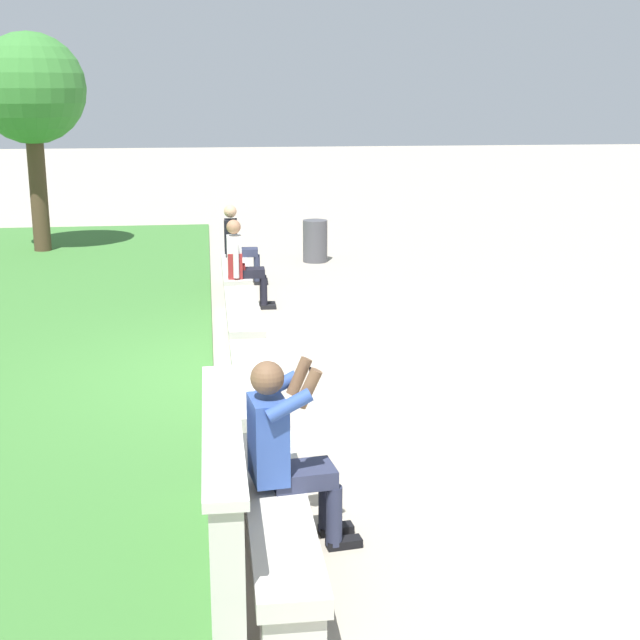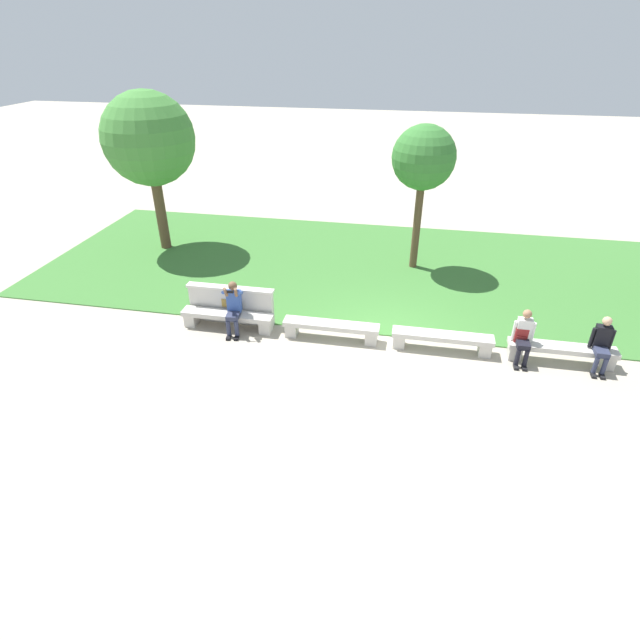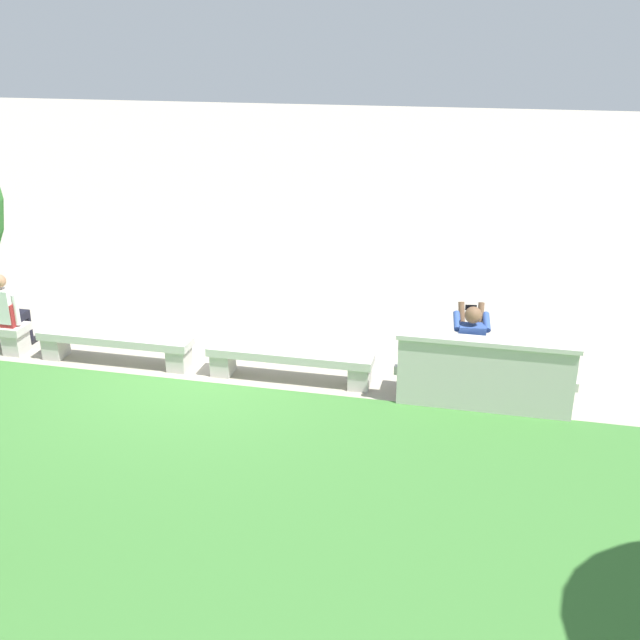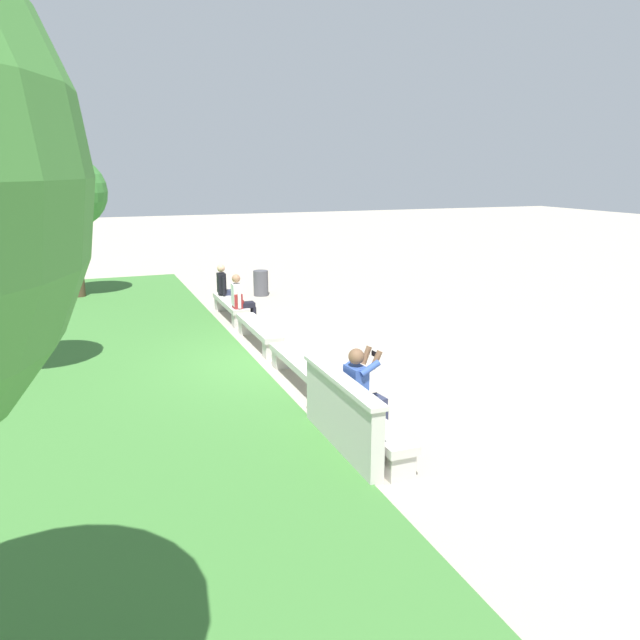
{
  "view_description": "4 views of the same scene",
  "coord_description": "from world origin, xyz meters",
  "px_view_note": "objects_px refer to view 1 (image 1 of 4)",
  "views": [
    {
      "loc": [
        -9.21,
        0.38,
        2.99
      ],
      "look_at": [
        -1.12,
        -0.64,
        0.89
      ],
      "focal_mm": 50.0,
      "sensor_mm": 36.0,
      "label": 1
    },
    {
      "loc": [
        0.37,
        -10.29,
        6.66
      ],
      "look_at": [
        -1.46,
        -0.79,
        0.98
      ],
      "focal_mm": 28.0,
      "sensor_mm": 36.0,
      "label": 2
    },
    {
      "loc": [
        -3.87,
        9.21,
        4.64
      ],
      "look_at": [
        -1.65,
        -0.5,
        0.75
      ],
      "focal_mm": 42.0,
      "sensor_mm": 36.0,
      "label": 3
    },
    {
      "loc": [
        -11.16,
        3.41,
        3.69
      ],
      "look_at": [
        -0.67,
        -0.64,
        0.95
      ],
      "focal_mm": 35.0,
      "sensor_mm": 36.0,
      "label": 4
    }
  ],
  "objects_px": {
    "backpack": "(236,265)",
    "person_companion": "(238,242)",
    "bench_near": "(255,388)",
    "tree_behind_wall": "(31,91)",
    "bench_mid": "(243,317)",
    "person_photographer": "(286,445)",
    "bench_main": "(278,521)",
    "bench_far": "(236,274)",
    "person_distant": "(242,261)",
    "trash_bin": "(315,241)"
  },
  "relations": [
    {
      "from": "person_photographer",
      "to": "tree_behind_wall",
      "type": "xyz_separation_m",
      "value": [
        11.88,
        3.61,
        2.24
      ]
    },
    {
      "from": "backpack",
      "to": "person_companion",
      "type": "bearing_deg",
      "value": -3.09
    },
    {
      "from": "bench_far",
      "to": "person_photographer",
      "type": "xyz_separation_m",
      "value": [
        -7.77,
        -0.08,
        0.43
      ]
    },
    {
      "from": "backpack",
      "to": "tree_behind_wall",
      "type": "xyz_separation_m",
      "value": [
        5.05,
        3.51,
        2.35
      ]
    },
    {
      "from": "bench_mid",
      "to": "person_photographer",
      "type": "distance_m",
      "value": 5.13
    },
    {
      "from": "bench_mid",
      "to": "person_companion",
      "type": "distance_m",
      "value": 3.43
    },
    {
      "from": "trash_bin",
      "to": "backpack",
      "type": "bearing_deg",
      "value": 155.87
    },
    {
      "from": "bench_near",
      "to": "bench_mid",
      "type": "height_order",
      "value": "same"
    },
    {
      "from": "bench_mid",
      "to": "trash_bin",
      "type": "bearing_deg",
      "value": -16.32
    },
    {
      "from": "bench_near",
      "to": "backpack",
      "type": "height_order",
      "value": "backpack"
    },
    {
      "from": "bench_near",
      "to": "bench_far",
      "type": "height_order",
      "value": "same"
    },
    {
      "from": "bench_main",
      "to": "bench_near",
      "type": "distance_m",
      "value": 2.66
    },
    {
      "from": "bench_near",
      "to": "person_photographer",
      "type": "height_order",
      "value": "person_photographer"
    },
    {
      "from": "bench_near",
      "to": "person_distant",
      "type": "distance_m",
      "value": 4.44
    },
    {
      "from": "backpack",
      "to": "tree_behind_wall",
      "type": "relative_size",
      "value": 0.11
    },
    {
      "from": "tree_behind_wall",
      "to": "person_photographer",
      "type": "bearing_deg",
      "value": -163.1
    },
    {
      "from": "trash_bin",
      "to": "tree_behind_wall",
      "type": "bearing_deg",
      "value": 71.96
    },
    {
      "from": "person_distant",
      "to": "trash_bin",
      "type": "relative_size",
      "value": 1.68
    },
    {
      "from": "person_distant",
      "to": "tree_behind_wall",
      "type": "bearing_deg",
      "value": 35.66
    },
    {
      "from": "bench_near",
      "to": "person_photographer",
      "type": "relative_size",
      "value": 1.78
    },
    {
      "from": "person_companion",
      "to": "backpack",
      "type": "distance_m",
      "value": 1.69
    },
    {
      "from": "person_photographer",
      "to": "backpack",
      "type": "height_order",
      "value": "person_photographer"
    },
    {
      "from": "bench_near",
      "to": "person_distant",
      "type": "height_order",
      "value": "person_distant"
    },
    {
      "from": "bench_mid",
      "to": "trash_bin",
      "type": "distance_m",
      "value": 5.35
    },
    {
      "from": "bench_main",
      "to": "bench_mid",
      "type": "xyz_separation_m",
      "value": [
        5.33,
        0.0,
        0.0
      ]
    },
    {
      "from": "person_companion",
      "to": "tree_behind_wall",
      "type": "xyz_separation_m",
      "value": [
        3.37,
        3.6,
        2.3
      ]
    },
    {
      "from": "person_distant",
      "to": "tree_behind_wall",
      "type": "distance_m",
      "value": 6.59
    },
    {
      "from": "bench_far",
      "to": "person_companion",
      "type": "relative_size",
      "value": 1.87
    },
    {
      "from": "bench_main",
      "to": "person_distant",
      "type": "height_order",
      "value": "person_distant"
    },
    {
      "from": "bench_mid",
      "to": "tree_behind_wall",
      "type": "distance_m",
      "value": 8.09
    },
    {
      "from": "bench_near",
      "to": "tree_behind_wall",
      "type": "xyz_separation_m",
      "value": [
        9.44,
        3.53,
        2.67
      ]
    },
    {
      "from": "bench_far",
      "to": "person_companion",
      "type": "bearing_deg",
      "value": -5.09
    },
    {
      "from": "person_companion",
      "to": "bench_mid",
      "type": "bearing_deg",
      "value": 178.88
    },
    {
      "from": "bench_main",
      "to": "tree_behind_wall",
      "type": "distance_m",
      "value": 12.89
    },
    {
      "from": "bench_main",
      "to": "backpack",
      "type": "relative_size",
      "value": 5.49
    },
    {
      "from": "bench_far",
      "to": "person_companion",
      "type": "distance_m",
      "value": 0.83
    },
    {
      "from": "person_photographer",
      "to": "person_companion",
      "type": "height_order",
      "value": "person_photographer"
    },
    {
      "from": "bench_mid",
      "to": "trash_bin",
      "type": "relative_size",
      "value": 3.14
    },
    {
      "from": "bench_far",
      "to": "trash_bin",
      "type": "bearing_deg",
      "value": -31.31
    },
    {
      "from": "person_distant",
      "to": "trash_bin",
      "type": "xyz_separation_m",
      "value": [
        3.38,
        -1.44,
        -0.3
      ]
    },
    {
      "from": "bench_main",
      "to": "bench_mid",
      "type": "relative_size",
      "value": 1.0
    },
    {
      "from": "bench_main",
      "to": "tree_behind_wall",
      "type": "relative_size",
      "value": 0.58
    },
    {
      "from": "bench_main",
      "to": "person_companion",
      "type": "bearing_deg",
      "value": -0.44
    },
    {
      "from": "person_distant",
      "to": "person_companion",
      "type": "xyz_separation_m",
      "value": [
        1.65,
        0.0,
        0.0
      ]
    },
    {
      "from": "bench_main",
      "to": "bench_near",
      "type": "relative_size",
      "value": 1.0
    },
    {
      "from": "bench_main",
      "to": "trash_bin",
      "type": "relative_size",
      "value": 3.14
    },
    {
      "from": "person_distant",
      "to": "tree_behind_wall",
      "type": "relative_size",
      "value": 0.31
    },
    {
      "from": "bench_far",
      "to": "bench_near",
      "type": "bearing_deg",
      "value": 180.0
    },
    {
      "from": "bench_near",
      "to": "person_photographer",
      "type": "bearing_deg",
      "value": -178.2
    },
    {
      "from": "bench_far",
      "to": "tree_behind_wall",
      "type": "xyz_separation_m",
      "value": [
        4.11,
        3.53,
        2.67
      ]
    }
  ]
}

